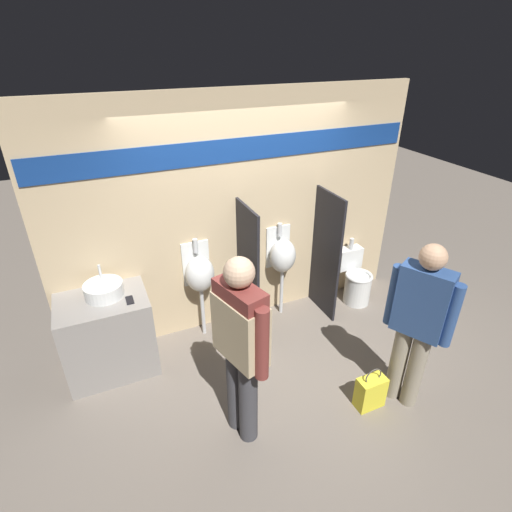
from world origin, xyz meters
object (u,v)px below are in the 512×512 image
(cell_phone, at_px, (130,300))
(urinal_near_counter, at_px, (200,274))
(toilet, at_px, (355,280))
(person_in_vest, at_px, (241,341))
(sink_basin, at_px, (104,290))
(urinal_far, at_px, (282,256))
(shopping_bag, at_px, (370,392))
(person_with_lanyard, at_px, (417,322))

(cell_phone, distance_m, urinal_near_counter, 0.84)
(toilet, bearing_deg, person_in_vest, -148.89)
(sink_basin, distance_m, urinal_far, 2.03)
(sink_basin, distance_m, toilet, 3.12)
(shopping_bag, bearing_deg, urinal_near_counter, 123.72)
(sink_basin, relative_size, person_in_vest, 0.21)
(toilet, bearing_deg, shopping_bag, -121.24)
(urinal_near_counter, bearing_deg, urinal_far, 0.00)
(urinal_far, xyz_separation_m, person_with_lanyard, (0.44, -1.73, 0.11))
(urinal_near_counter, relative_size, person_in_vest, 0.68)
(cell_phone, distance_m, person_in_vest, 1.35)
(toilet, bearing_deg, urinal_far, 171.64)
(sink_basin, bearing_deg, toilet, -0.75)
(shopping_bag, bearing_deg, urinal_far, 93.30)
(urinal_far, height_order, person_in_vest, person_in_vest)
(sink_basin, distance_m, person_with_lanyard, 2.95)
(sink_basin, bearing_deg, shopping_bag, -36.53)
(toilet, relative_size, person_with_lanyard, 0.49)
(toilet, distance_m, person_in_vest, 2.60)
(person_with_lanyard, height_order, shopping_bag, person_with_lanyard)
(person_with_lanyard, distance_m, shopping_bag, 0.83)
(sink_basin, xyz_separation_m, cell_phone, (0.21, -0.19, -0.06))
(urinal_far, height_order, toilet, urinal_far)
(person_in_vest, distance_m, shopping_bag, 1.50)
(sink_basin, distance_m, urinal_near_counter, 1.01)
(urinal_near_counter, bearing_deg, toilet, -4.20)
(urinal_far, xyz_separation_m, toilet, (1.03, -0.15, -0.52))
(cell_phone, relative_size, person_with_lanyard, 0.08)
(cell_phone, height_order, shopping_bag, cell_phone)
(urinal_far, relative_size, person_in_vest, 0.68)
(toilet, height_order, person_with_lanyard, person_with_lanyard)
(person_in_vest, relative_size, person_with_lanyard, 1.05)
(toilet, xyz_separation_m, person_with_lanyard, (-0.59, -1.58, 0.63))
(urinal_near_counter, xyz_separation_m, urinal_far, (1.03, 0.00, 0.00))
(sink_basin, height_order, person_in_vest, person_in_vest)
(cell_phone, height_order, person_in_vest, person_in_vest)
(cell_phone, bearing_deg, urinal_near_counter, 20.73)
(person_with_lanyard, bearing_deg, sink_basin, 28.58)
(cell_phone, xyz_separation_m, urinal_far, (1.81, 0.30, -0.06))
(cell_phone, bearing_deg, shopping_bag, -35.94)
(cell_phone, bearing_deg, urinal_far, 9.33)
(cell_phone, relative_size, toilet, 0.17)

